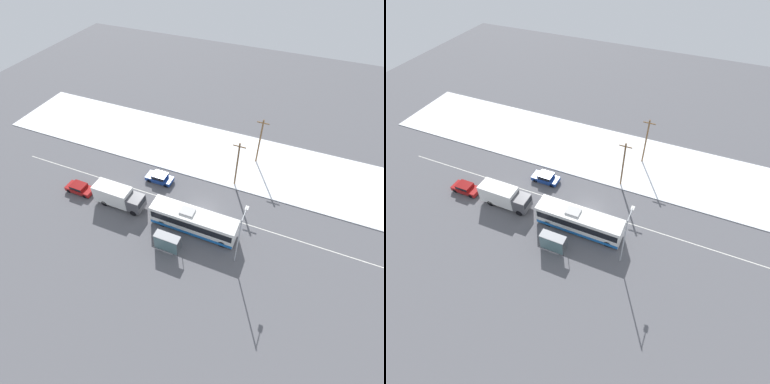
# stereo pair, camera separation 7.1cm
# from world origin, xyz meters

# --- Properties ---
(ground_plane) EXTENTS (120.00, 120.00, 0.00)m
(ground_plane) POSITION_xyz_m (0.00, 0.00, 0.00)
(ground_plane) COLOR #56565B
(snow_lot) EXTENTS (80.00, 13.49, 0.12)m
(snow_lot) POSITION_xyz_m (0.00, 12.35, 0.06)
(snow_lot) COLOR white
(snow_lot) RESTS_ON ground_plane
(lane_marking_center) EXTENTS (60.00, 0.12, 0.00)m
(lane_marking_center) POSITION_xyz_m (0.00, 0.00, 0.00)
(lane_marking_center) COLOR silver
(lane_marking_center) RESTS_ON ground_plane
(city_bus) EXTENTS (11.16, 2.57, 3.23)m
(city_bus) POSITION_xyz_m (0.10, -3.38, 1.58)
(city_bus) COLOR white
(city_bus) RESTS_ON ground_plane
(box_truck) EXTENTS (7.06, 2.30, 3.00)m
(box_truck) POSITION_xyz_m (-10.97, -3.40, 1.66)
(box_truck) COLOR silver
(box_truck) RESTS_ON ground_plane
(sedan_car) EXTENTS (4.03, 1.80, 1.42)m
(sedan_car) POSITION_xyz_m (-7.95, 2.88, 0.78)
(sedan_car) COLOR navy
(sedan_car) RESTS_ON ground_plane
(parked_car_near_truck) EXTENTS (4.04, 1.80, 1.34)m
(parked_car_near_truck) POSITION_xyz_m (-17.60, -3.52, 0.74)
(parked_car_near_truck) COLOR maroon
(parked_car_near_truck) RESTS_ON ground_plane
(pedestrian_at_stop) EXTENTS (0.61, 0.27, 1.69)m
(pedestrian_at_stop) POSITION_xyz_m (-1.37, -6.43, 1.04)
(pedestrian_at_stop) COLOR #23232D
(pedestrian_at_stop) RESTS_ON ground_plane
(bus_shelter) EXTENTS (3.13, 1.20, 2.40)m
(bus_shelter) POSITION_xyz_m (-1.66, -7.58, 1.68)
(bus_shelter) COLOR gray
(bus_shelter) RESTS_ON ground_plane
(streetlamp) EXTENTS (0.36, 2.26, 7.76)m
(streetlamp) POSITION_xyz_m (6.38, -5.50, 4.83)
(streetlamp) COLOR #9EA3A8
(streetlamp) RESTS_ON ground_plane
(utility_pole_roadside) EXTENTS (1.80, 0.24, 7.45)m
(utility_pole_roadside) POSITION_xyz_m (2.52, 6.61, 3.91)
(utility_pole_roadside) COLOR brown
(utility_pole_roadside) RESTS_ON ground_plane
(utility_pole_snowlot) EXTENTS (1.80, 0.24, 7.70)m
(utility_pole_snowlot) POSITION_xyz_m (4.14, 12.93, 4.03)
(utility_pole_snowlot) COLOR brown
(utility_pole_snowlot) RESTS_ON ground_plane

